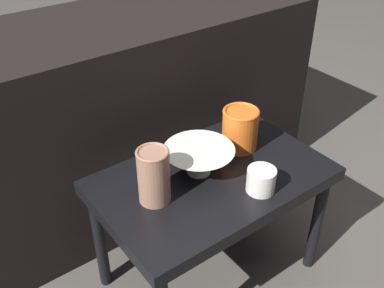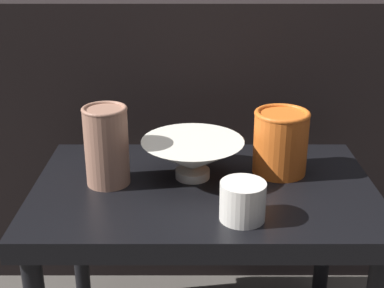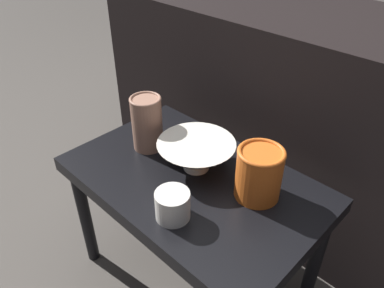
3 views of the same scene
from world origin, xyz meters
TOP-DOWN VIEW (x-y plane):
  - ground_plane at (0.00, 0.00)m, footprint 8.00×8.00m
  - table at (0.00, 0.00)m, footprint 0.66×0.42m
  - couch_backdrop at (0.00, 0.53)m, footprint 1.43×0.50m
  - bowl at (-0.02, 0.03)m, footprint 0.20×0.20m
  - vase_textured_left at (-0.19, 0.01)m, footprint 0.09×0.09m
  - vase_colorful_right at (0.15, 0.06)m, footprint 0.11×0.11m
  - cup at (0.06, -0.13)m, footprint 0.08×0.08m

SIDE VIEW (x-z plane):
  - ground_plane at x=0.00m, z-range 0.00..0.00m
  - couch_backdrop at x=0.00m, z-range 0.00..0.72m
  - table at x=0.00m, z-range 0.16..0.57m
  - cup at x=0.06m, z-range 0.41..0.48m
  - bowl at x=-0.02m, z-range 0.42..0.50m
  - vase_colorful_right at x=0.15m, z-range 0.42..0.55m
  - vase_textured_left at x=-0.19m, z-range 0.42..0.57m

